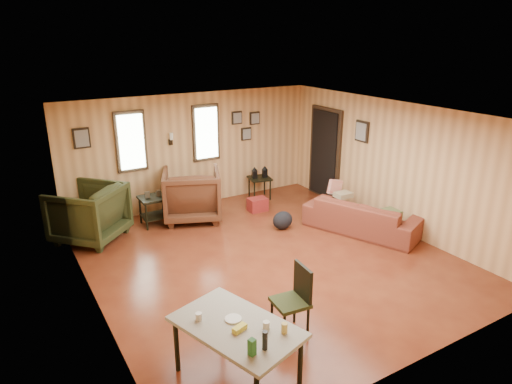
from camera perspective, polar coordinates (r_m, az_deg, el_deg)
room at (r=7.50m, az=1.60°, el=1.07°), size 5.54×6.04×2.44m
sofa at (r=8.71m, az=13.16°, el=-2.34°), size 1.39×2.18×0.83m
recliner_brown at (r=9.12m, az=-8.02°, el=-0.02°), size 1.40×1.37×1.12m
recliner_green at (r=8.64m, az=-20.22°, el=-2.20°), size 1.49×1.48×1.12m
end_table at (r=9.03m, az=-12.58°, el=-1.68°), size 0.55×0.50×0.70m
side_table at (r=10.20m, az=0.45°, el=1.95°), size 0.55×0.55×0.75m
cooler at (r=9.58m, az=0.20°, el=-1.57°), size 0.40×0.29×0.28m
backpack at (r=8.71m, az=3.35°, el=-3.55°), size 0.48×0.41×0.35m
sofa_pillows at (r=8.94m, az=13.11°, el=-1.18°), size 0.40×1.68×0.35m
dining_table at (r=4.95m, az=-2.37°, el=-16.91°), size 1.17×1.53×0.88m
dining_chair at (r=5.74m, az=4.92°, el=-12.85°), size 0.44×0.44×0.90m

